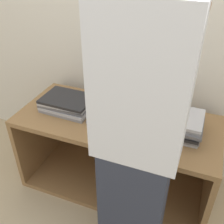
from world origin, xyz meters
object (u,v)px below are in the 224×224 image
Objects in this scene: person at (137,144)px; laptop_open at (120,109)px; laptop_stack_left at (68,103)px; laptop_stack_right at (173,123)px.

laptop_open is at bearing 116.67° from person.
laptop_stack_right is (0.78, 0.00, 0.02)m from laptop_stack_left.
laptop_stack_left is at bearing -179.70° from laptop_stack_right.
person is at bearing -37.38° from laptop_stack_left.
person is at bearing -100.64° from laptop_stack_right.
laptop_open is 0.20× the size of person.
laptop_open is at bearing 8.55° from laptop_stack_left.
person reaches higher than laptop_stack_left.
laptop_open is at bearing 172.02° from laptop_stack_right.
laptop_stack_right is 0.57m from person.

